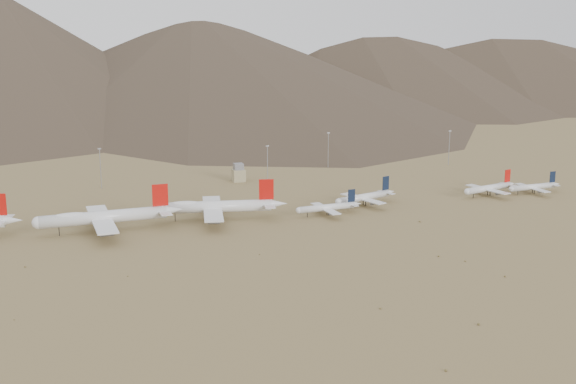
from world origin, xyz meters
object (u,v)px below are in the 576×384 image
object	(u,v)px
widebody_centre	(104,217)
narrowbody_a	(328,207)
widebody_east	(215,206)
narrowbody_b	(365,197)
control_tower	(239,173)

from	to	relation	value
widebody_centre	narrowbody_a	world-z (taller)	widebody_centre
widebody_east	narrowbody_b	size ratio (longest dim) A/B	1.63
widebody_east	narrowbody_a	distance (m)	61.00
widebody_centre	widebody_east	world-z (taller)	widebody_centre
widebody_centre	widebody_east	xyz separation A→B (m)	(57.00, 4.89, -0.27)
widebody_east	control_tower	bearing A→B (deg)	79.13
narrowbody_b	widebody_centre	bearing A→B (deg)	165.17
widebody_east	narrowbody_b	distance (m)	88.32
control_tower	narrowbody_a	bearing A→B (deg)	-76.17
control_tower	widebody_east	bearing A→B (deg)	-111.27
narrowbody_a	widebody_centre	bearing A→B (deg)	173.60
widebody_east	narrowbody_a	world-z (taller)	widebody_east
narrowbody_b	control_tower	size ratio (longest dim) A/B	3.61
control_tower	widebody_centre	bearing A→B (deg)	-133.83
widebody_centre	narrowbody_b	xyz separation A→B (m)	(145.12, 10.26, -2.74)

